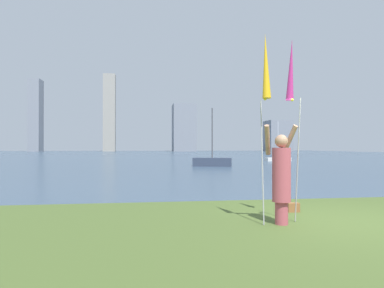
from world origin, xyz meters
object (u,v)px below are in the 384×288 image
object	(u,v)px
bag	(293,207)
sailboat_1	(212,162)
kite_flag_left	(266,70)
person	(281,175)
sailboat_2	(278,159)
kite_flag_right	(291,74)

from	to	relation	value
bag	sailboat_1	bearing A→B (deg)	84.53
kite_flag_left	person	bearing A→B (deg)	22.02
kite_flag_left	bag	world-z (taller)	kite_flag_left
bag	sailboat_2	xyz separation A→B (m)	(10.48, 26.73, 0.15)
kite_flag_right	sailboat_2	world-z (taller)	sailboat_2
person	sailboat_2	size ratio (longest dim) A/B	0.47
sailboat_1	person	bearing A→B (deg)	-97.37
person	kite_flag_right	bearing A→B (deg)	56.36
person	kite_flag_right	distance (m)	2.12
bag	sailboat_1	world-z (taller)	sailboat_1
kite_flag_right	person	bearing A→B (deg)	-136.10
person	bag	xyz separation A→B (m)	(0.76, 1.15, -0.85)
kite_flag_right	kite_flag_left	bearing A→B (deg)	-145.65
kite_flag_left	bag	bearing A→B (deg)	49.00
sailboat_1	sailboat_2	distance (m)	12.23
kite_flag_right	sailboat_2	xyz separation A→B (m)	(10.88, 27.53, -2.75)
person	sailboat_1	xyz separation A→B (m)	(2.50, 19.33, -0.59)
person	kite_flag_right	xyz separation A→B (m)	(0.36, 0.35, 2.05)
person	kite_flag_right	size ratio (longest dim) A/B	0.52
kite_flag_left	sailboat_2	distance (m)	30.45
kite_flag_right	sailboat_2	distance (m)	29.73
kite_flag_right	sailboat_1	xyz separation A→B (m)	(2.14, 18.98, -2.65)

